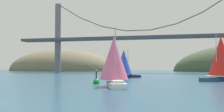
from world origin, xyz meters
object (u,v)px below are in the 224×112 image
(sailboat_pink_spinnaker, at_px, (114,60))
(channel_buoy, at_px, (96,81))
(sailboat_red_spinnaker, at_px, (221,57))
(sailboat_blue_spinnaker, at_px, (124,63))

(sailboat_pink_spinnaker, xyz_separation_m, channel_buoy, (-4.37, 5.54, -3.48))
(sailboat_pink_spinnaker, height_order, sailboat_red_spinnaker, sailboat_red_spinnaker)
(sailboat_blue_spinnaker, height_order, channel_buoy, sailboat_blue_spinnaker)
(sailboat_blue_spinnaker, xyz_separation_m, channel_buoy, (-0.56, -23.10, -3.50))
(sailboat_blue_spinnaker, distance_m, channel_buoy, 23.37)
(sailboat_blue_spinnaker, distance_m, sailboat_red_spinnaker, 23.68)
(sailboat_pink_spinnaker, bearing_deg, sailboat_blue_spinnaker, 97.57)
(sailboat_blue_spinnaker, distance_m, sailboat_pink_spinnaker, 28.89)
(sailboat_red_spinnaker, distance_m, channel_buoy, 26.55)
(sailboat_pink_spinnaker, distance_m, sailboat_red_spinnaker, 26.33)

